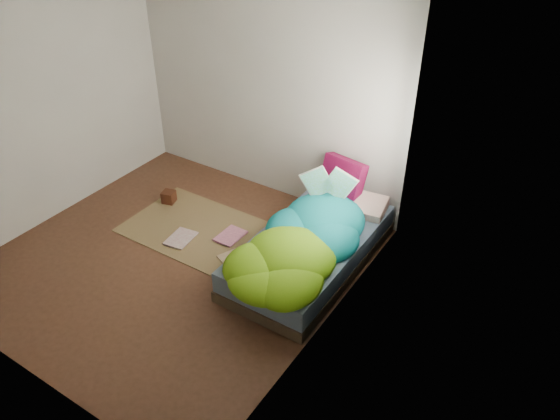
# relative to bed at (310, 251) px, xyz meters

# --- Properties ---
(ground) EXTENTS (3.50, 3.50, 0.00)m
(ground) POSITION_rel_bed_xyz_m (-1.22, -0.72, -0.17)
(ground) COLOR #462A1B
(ground) RESTS_ON ground
(room_walls) EXTENTS (3.54, 3.54, 2.62)m
(room_walls) POSITION_rel_bed_xyz_m (-1.21, -0.71, 1.46)
(room_walls) COLOR #B6B3AD
(room_walls) RESTS_ON ground
(bed) EXTENTS (1.00, 2.00, 0.34)m
(bed) POSITION_rel_bed_xyz_m (0.00, 0.00, 0.00)
(bed) COLOR #3C3120
(bed) RESTS_ON ground
(duvet) EXTENTS (0.96, 1.84, 0.34)m
(duvet) POSITION_rel_bed_xyz_m (0.00, -0.22, 0.34)
(duvet) COLOR #07616B
(duvet) RESTS_ON bed
(rug) EXTENTS (1.60, 1.10, 0.01)m
(rug) POSITION_rel_bed_xyz_m (-1.37, -0.17, -0.16)
(rug) COLOR brown
(rug) RESTS_ON ground
(pillow_floral) EXTENTS (0.61, 0.42, 0.13)m
(pillow_floral) POSITION_rel_bed_xyz_m (0.18, 0.71, 0.23)
(pillow_floral) COLOR silver
(pillow_floral) RESTS_ON bed
(pillow_magenta) EXTENTS (0.50, 0.23, 0.48)m
(pillow_magenta) POSITION_rel_bed_xyz_m (-0.08, 0.80, 0.41)
(pillow_magenta) COLOR #4D0520
(pillow_magenta) RESTS_ON bed
(open_book) EXTENTS (0.48, 0.27, 0.29)m
(open_book) POSITION_rel_bed_xyz_m (-0.07, 0.45, 0.66)
(open_book) COLOR green
(open_book) RESTS_ON duvet
(wooden_box) EXTENTS (0.18, 0.18, 0.14)m
(wooden_box) POSITION_rel_bed_xyz_m (-2.02, 0.08, -0.09)
(wooden_box) COLOR #3C1B0D
(wooden_box) RESTS_ON rug
(floor_book_a) EXTENTS (0.29, 0.37, 0.03)m
(floor_book_a) POSITION_rel_bed_xyz_m (-1.52, -0.44, -0.14)
(floor_book_a) COLOR beige
(floor_book_a) RESTS_ON rug
(floor_book_b) EXTENTS (0.25, 0.34, 0.03)m
(floor_book_b) POSITION_rel_bed_xyz_m (-1.08, -0.10, -0.14)
(floor_book_b) COLOR pink
(floor_book_b) RESTS_ON rug
(floor_book_c) EXTENTS (0.41, 0.36, 0.03)m
(floor_book_c) POSITION_rel_bed_xyz_m (-0.71, -0.53, -0.14)
(floor_book_c) COLOR tan
(floor_book_c) RESTS_ON rug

